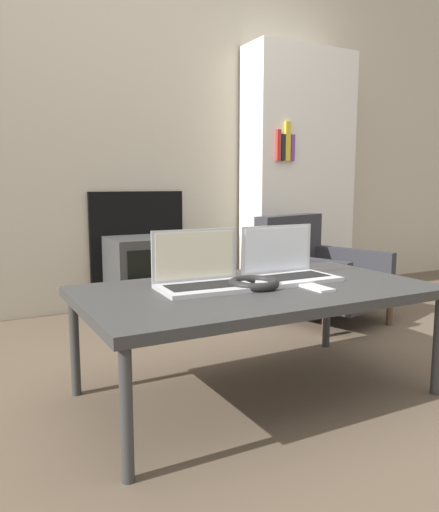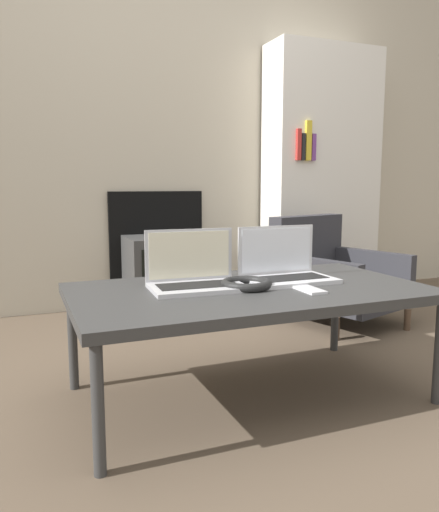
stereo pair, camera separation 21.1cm
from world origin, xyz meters
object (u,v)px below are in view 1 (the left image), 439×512
at_px(laptop_left, 202,276).
at_px(armchair, 313,272).
at_px(headphones, 254,283).
at_px(tv, 149,275).
at_px(laptop_right, 287,268).
at_px(phone, 316,287).

relative_size(laptop_left, armchair, 0.44).
xyz_separation_m(laptop_left, headphones, (0.17, -0.09, -0.03)).
bearing_deg(tv, headphones, -93.61).
xyz_separation_m(laptop_left, laptop_right, (0.38, 0.00, 0.00)).
bearing_deg(headphones, tv, 86.39).
bearing_deg(armchair, phone, -146.26).
height_order(headphones, armchair, armchair).
xyz_separation_m(phone, armchair, (0.75, 0.95, -0.15)).
relative_size(headphones, armchair, 0.24).
bearing_deg(laptop_right, tv, 95.08).
bearing_deg(phone, armchair, 51.69).
xyz_separation_m(laptop_right, armchair, (0.73, 0.74, -0.19)).
relative_size(laptop_right, armchair, 0.43).
height_order(laptop_right, headphones, laptop_right).
bearing_deg(phone, tv, 93.96).
relative_size(laptop_left, tv, 0.73).
relative_size(laptop_right, tv, 0.71).
xyz_separation_m(laptop_right, phone, (-0.02, -0.21, -0.04)).
height_order(laptop_left, phone, laptop_left).
relative_size(laptop_left, laptop_right, 1.03).
distance_m(headphones, armchair, 1.26).
bearing_deg(armchair, laptop_right, -152.64).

